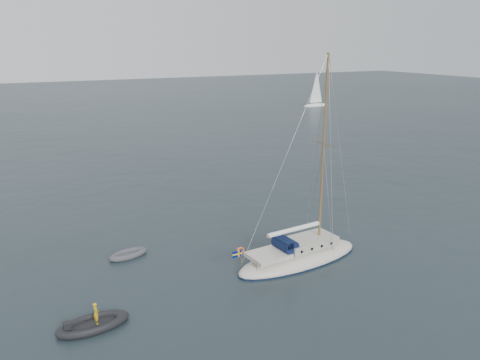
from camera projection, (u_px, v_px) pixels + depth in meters
name	position (u px, v px, depth m)	size (l,w,h in m)	color
ground	(261.00, 248.00, 30.48)	(300.00, 300.00, 0.00)	black
sailboat	(300.00, 246.00, 28.43)	(9.09, 2.72, 12.94)	beige
dinghy	(128.00, 254.00, 29.27)	(2.51, 1.13, 0.36)	#4F4F54
rib	(93.00, 324.00, 21.95)	(3.42, 1.56, 1.27)	black
distant_yacht_b	(316.00, 89.00, 97.86)	(6.12, 3.26, 8.10)	white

